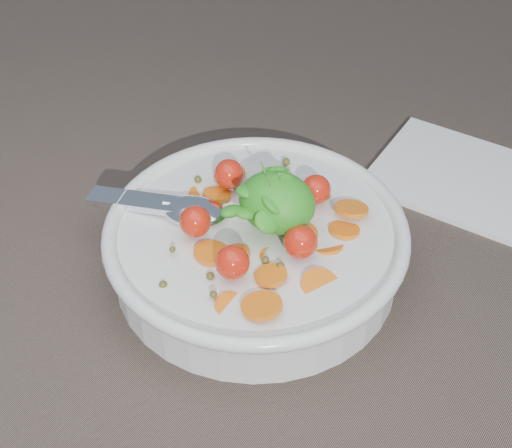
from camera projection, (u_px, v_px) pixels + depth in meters
The scene contains 3 objects.
ground at pixel (274, 285), 0.58m from camera, with size 6.00×6.00×0.00m, color brown.
bowl at pixel (256, 244), 0.57m from camera, with size 0.26×0.24×0.10m.
napkin at pixel (457, 176), 0.68m from camera, with size 0.15×0.13×0.01m, color silver.
Camera 1 is at (0.22, -0.33, 0.42)m, focal length 50.00 mm.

